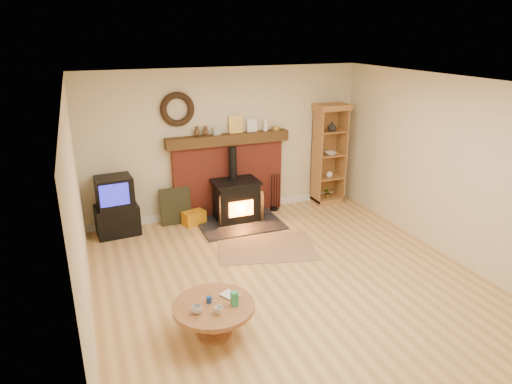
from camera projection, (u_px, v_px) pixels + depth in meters
name	position (u px, v px, depth m)	size (l,w,h in m)	color
ground	(292.00, 284.00, 6.05)	(5.50, 5.50, 0.00)	#B3864A
room_shell	(291.00, 157.00, 5.55)	(5.02, 5.52, 2.61)	beige
chimney_breast	(229.00, 171.00, 8.12)	(2.20, 0.22, 1.78)	#9A3727
wood_stove	(237.00, 202.00, 7.93)	(1.40, 1.00, 1.29)	black
area_rug	(266.00, 247.00, 7.05)	(1.48, 1.02, 0.01)	brown
tv_unit	(116.00, 207.00, 7.38)	(0.70, 0.52, 0.98)	black
curio_cabinet	(328.00, 154.00, 8.65)	(0.61, 0.44, 1.90)	olive
firelog_box	(194.00, 218.00, 7.87)	(0.37, 0.23, 0.23)	yellow
leaning_painting	(176.00, 206.00, 7.84)	(0.53, 0.03, 0.64)	black
fire_tools	(275.00, 202.00, 8.48)	(0.19, 0.16, 0.70)	black
coffee_table	(214.00, 310.00, 4.94)	(0.90, 0.90, 0.54)	brown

